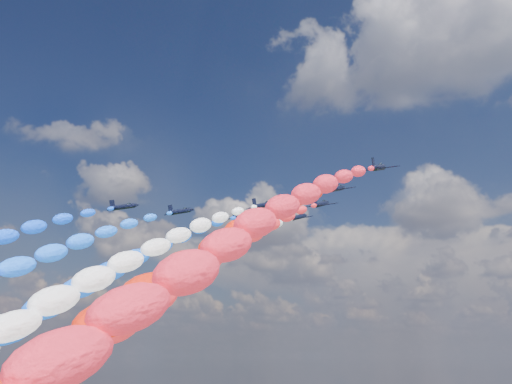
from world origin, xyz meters
The scene contains 14 objects.
jet_0 centered at (-33.42, -7.05, 92.58)m, with size 8.56×11.47×2.53m, color black, non-canonical shape.
jet_1 centered at (-23.73, 4.48, 92.58)m, with size 8.56×11.47×2.53m, color black, non-canonical shape.
jet_2 centered at (-12.34, 17.58, 92.58)m, with size 8.56×11.47×2.53m, color black, non-canonical shape.
trail_2 centered at (-12.34, -35.91, 66.18)m, with size 6.23×103.93×56.12m, color blue, non-canonical shape.
jet_3 centered at (-1.22, 9.75, 92.58)m, with size 8.56×11.47×2.53m, color black, non-canonical shape.
trail_3 centered at (-1.22, -43.74, 66.18)m, with size 6.23×103.93×56.12m, color white, non-canonical shape.
jet_4 centered at (0.58, 26.44, 92.58)m, with size 8.56×11.47×2.53m, color black, non-canonical shape.
trail_4 centered at (0.58, -27.05, 66.18)m, with size 6.23×103.93×56.12m, color white, non-canonical shape.
jet_5 centered at (12.36, 16.01, 92.58)m, with size 8.56×11.47×2.53m, color black, non-canonical shape.
trail_5 centered at (12.36, -37.48, 66.18)m, with size 6.23×103.93×56.12m, color #FA242E, non-canonical shape.
jet_6 centered at (21.45, 4.47, 92.58)m, with size 8.56×11.47×2.53m, color black, non-canonical shape.
trail_6 centered at (21.45, -49.02, 66.18)m, with size 6.23×103.93×56.12m, color red, non-canonical shape.
jet_7 centered at (35.00, -5.94, 92.58)m, with size 8.56×11.47×2.53m, color black, non-canonical shape.
trail_7 centered at (35.00, -59.43, 66.18)m, with size 6.23×103.93×56.12m, color red, non-canonical shape.
Camera 1 is at (71.76, -119.51, 55.10)m, focal length 41.76 mm.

